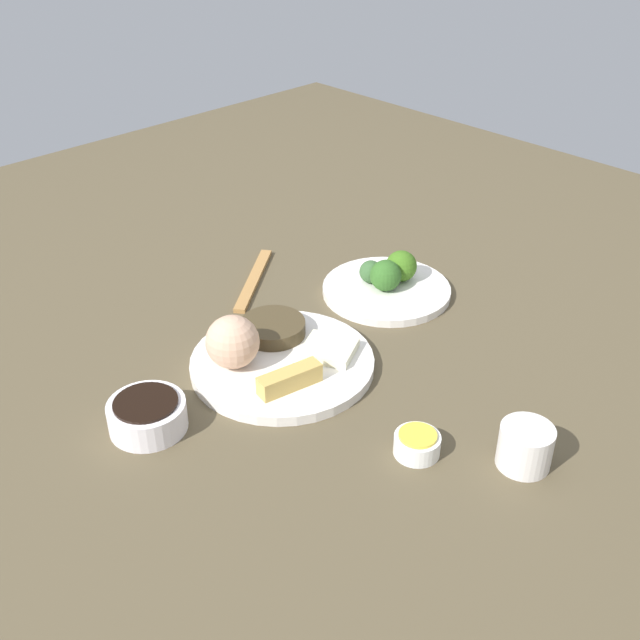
{
  "coord_description": "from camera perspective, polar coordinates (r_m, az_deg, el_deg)",
  "views": [
    {
      "loc": [
        -0.73,
        0.66,
        0.71
      ],
      "look_at": [
        0.01,
        -0.06,
        0.06
      ],
      "focal_mm": 43.43,
      "sensor_mm": 36.0,
      "label": 1
    }
  ],
  "objects": [
    {
      "name": "tabletop",
      "position": [
        1.21,
        -1.52,
        -3.2
      ],
      "size": [
        2.2,
        2.2,
        0.02
      ],
      "primitive_type": "cube",
      "color": "brown",
      "rests_on": "ground"
    },
    {
      "name": "main_plate",
      "position": [
        1.18,
        -2.8,
        -3.18
      ],
      "size": [
        0.28,
        0.28,
        0.02
      ],
      "primitive_type": "cylinder",
      "color": "white",
      "rests_on": "tabletop"
    },
    {
      "name": "rice_scoop",
      "position": [
        1.15,
        -6.46,
        -1.61
      ],
      "size": [
        0.08,
        0.08,
        0.08
      ],
      "primitive_type": "sphere",
      "color": "tan",
      "rests_on": "main_plate"
    },
    {
      "name": "spring_roll",
      "position": [
        1.11,
        -2.25,
        -4.38
      ],
      "size": [
        0.04,
        0.1,
        0.03
      ],
      "primitive_type": "cube",
      "rotation": [
        0.0,
        0.0,
        1.38
      ],
      "color": "tan",
      "rests_on": "main_plate"
    },
    {
      "name": "crab_rangoon_wonton",
      "position": [
        1.18,
        0.67,
        -2.18
      ],
      "size": [
        0.1,
        0.1,
        0.01
      ],
      "primitive_type": "cube",
      "rotation": [
        0.0,
        0.0,
        0.45
      ],
      "color": "beige",
      "rests_on": "main_plate"
    },
    {
      "name": "stir_fry_heap",
      "position": [
        1.23,
        -3.35,
        -0.51
      ],
      "size": [
        0.1,
        0.1,
        0.02
      ],
      "primitive_type": "cylinder",
      "color": "#433721",
      "rests_on": "main_plate"
    },
    {
      "name": "broccoli_plate",
      "position": [
        1.37,
        4.92,
        2.21
      ],
      "size": [
        0.23,
        0.23,
        0.01
      ],
      "primitive_type": "cylinder",
      "color": "white",
      "rests_on": "tabletop"
    },
    {
      "name": "broccoli_floret_0",
      "position": [
        1.38,
        6.0,
        3.97
      ],
      "size": [
        0.06,
        0.06,
        0.06
      ],
      "primitive_type": "sphere",
      "color": "#3C6B1B",
      "rests_on": "broccoli_plate"
    },
    {
      "name": "broccoli_floret_1",
      "position": [
        1.35,
        4.86,
        3.29
      ],
      "size": [
        0.06,
        0.06,
        0.06
      ],
      "primitive_type": "sphere",
      "color": "#305F22",
      "rests_on": "broccoli_plate"
    },
    {
      "name": "broccoli_floret_2",
      "position": [
        1.37,
        3.76,
        3.57
      ],
      "size": [
        0.04,
        0.04,
        0.04
      ],
      "primitive_type": "sphere",
      "color": "#365C30",
      "rests_on": "broccoli_plate"
    },
    {
      "name": "soy_sauce_bowl",
      "position": [
        1.08,
        -12.59,
        -6.9
      ],
      "size": [
        0.11,
        0.11,
        0.04
      ],
      "primitive_type": "cylinder",
      "color": "white",
      "rests_on": "tabletop"
    },
    {
      "name": "soy_sauce_bowl_liquid",
      "position": [
        1.07,
        -12.74,
        -5.96
      ],
      "size": [
        0.09,
        0.09,
        0.0
      ],
      "primitive_type": "cylinder",
      "color": "black",
      "rests_on": "soy_sauce_bowl"
    },
    {
      "name": "sauce_ramekin_hot_mustard",
      "position": [
        1.03,
        7.16,
        -9.1
      ],
      "size": [
        0.06,
        0.06,
        0.03
      ],
      "primitive_type": "cylinder",
      "color": "white",
      "rests_on": "tabletop"
    },
    {
      "name": "sauce_ramekin_hot_mustard_liquid",
      "position": [
        1.02,
        7.22,
        -8.43
      ],
      "size": [
        0.05,
        0.05,
        0.0
      ],
      "primitive_type": "cylinder",
      "color": "yellow",
      "rests_on": "sauce_ramekin_hot_mustard"
    },
    {
      "name": "teacup",
      "position": [
        1.03,
        14.88,
        -9.0
      ],
      "size": [
        0.07,
        0.07,
        0.06
      ],
      "primitive_type": "cylinder",
      "color": "white",
      "rests_on": "tabletop"
    },
    {
      "name": "chopsticks_pair",
      "position": [
        1.41,
        -4.91,
        2.98
      ],
      "size": [
        0.15,
        0.19,
        0.01
      ],
      "primitive_type": "cube",
      "rotation": [
        0.0,
        0.0,
        2.22
      ],
      "color": "#AE7C42",
      "rests_on": "tabletop"
    }
  ]
}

